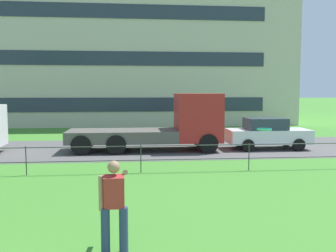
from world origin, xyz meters
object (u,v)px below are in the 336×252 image
person_thrower (114,204)px  car_white_left (267,133)px  flatbed_truck_far_right (168,125)px  apartment_building_background (67,22)px  frisbee (264,129)px

person_thrower → car_white_left: bearing=58.4°
flatbed_truck_far_right → car_white_left: 4.99m
flatbed_truck_far_right → apartment_building_background: (-7.43, 18.33, 7.98)m
apartment_building_background → person_thrower: bearing=-80.0°
person_thrower → car_white_left: (7.12, 11.56, -0.12)m
frisbee → flatbed_truck_far_right: 11.65m
frisbee → flatbed_truck_far_right: flatbed_truck_far_right is taller
person_thrower → apartment_building_background: size_ratio=0.04×
car_white_left → person_thrower: bearing=-121.6°
person_thrower → flatbed_truck_far_right: 11.83m
flatbed_truck_far_right → car_white_left: flatbed_truck_far_right is taller
person_thrower → apartment_building_background: apartment_building_background is taller
flatbed_truck_far_right → apartment_building_background: apartment_building_background is taller
person_thrower → flatbed_truck_far_right: flatbed_truck_far_right is taller
person_thrower → frisbee: bearing=0.7°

